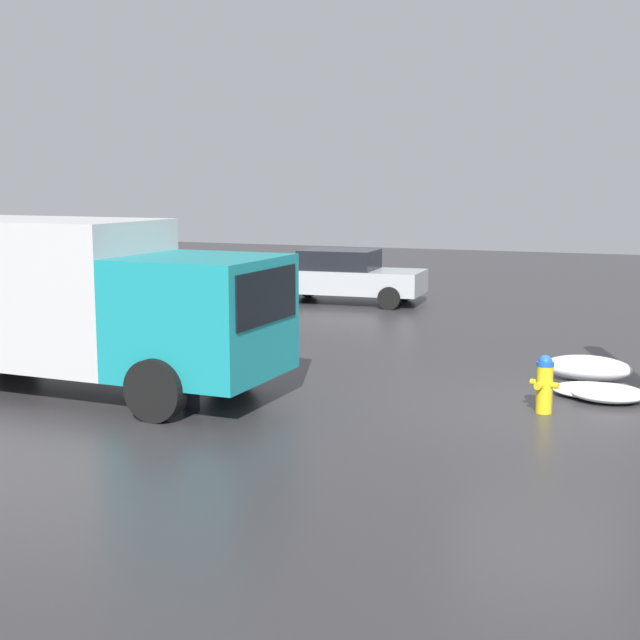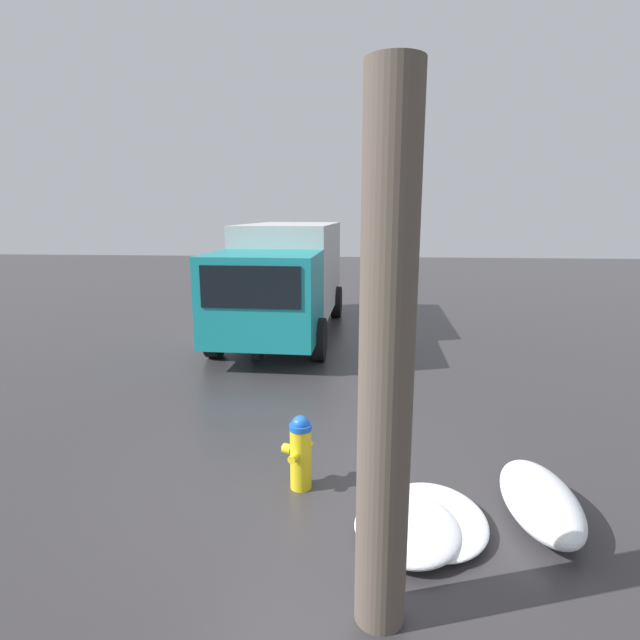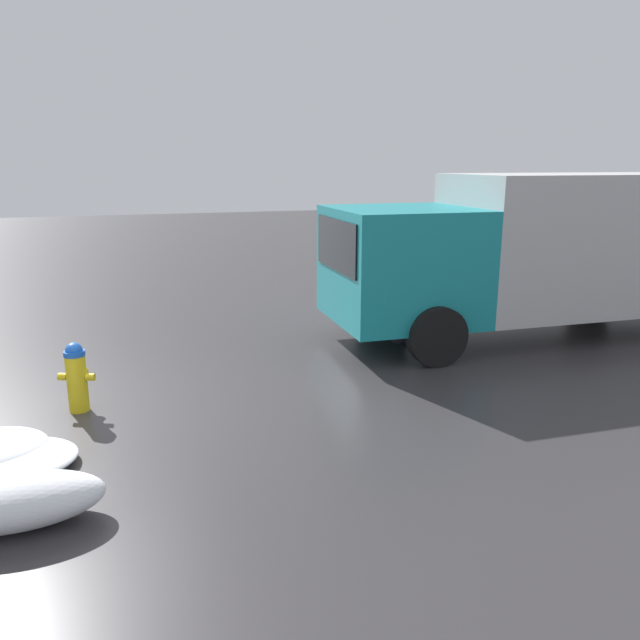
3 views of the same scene
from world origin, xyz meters
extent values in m
plane|color=#333033|center=(0.00, 0.00, 0.00)|extent=(60.00, 60.00, 0.00)
cylinder|color=yellow|center=(0.00, 0.00, 0.35)|extent=(0.24, 0.24, 0.70)
cylinder|color=blue|center=(0.00, 0.00, 0.73)|extent=(0.25, 0.25, 0.06)
sphere|color=blue|center=(0.00, 0.00, 0.76)|extent=(0.20, 0.20, 0.20)
cylinder|color=yellow|center=(0.06, 0.16, 0.43)|extent=(0.14, 0.13, 0.11)
cylinder|color=yellow|center=(-0.16, 0.06, 0.43)|extent=(0.13, 0.12, 0.09)
cylinder|color=yellow|center=(0.16, -0.06, 0.43)|extent=(0.13, 0.12, 0.09)
cylinder|color=brown|center=(-1.78, -0.82, 1.97)|extent=(0.38, 0.38, 3.94)
cylinder|color=brown|center=(-1.60, -0.82, 3.07)|extent=(0.44, 0.11, 0.35)
cube|color=teal|center=(4.87, 1.35, 1.34)|extent=(2.24, 2.30, 1.79)
cube|color=black|center=(3.78, 1.38, 1.70)|extent=(0.09, 1.87, 0.79)
cube|color=#BCBCBC|center=(8.31, 1.25, 1.60)|extent=(4.78, 2.37, 2.29)
cylinder|color=black|center=(4.95, 0.23, 0.45)|extent=(0.91, 0.31, 0.90)
cylinder|color=black|center=(5.02, 2.46, 0.45)|extent=(0.91, 0.31, 0.90)
cylinder|color=black|center=(9.46, 0.10, 0.45)|extent=(0.91, 0.31, 0.90)
cylinder|color=black|center=(9.53, 2.33, 0.45)|extent=(0.91, 0.31, 0.90)
cylinder|color=#23232D|center=(4.98, 1.54, 0.40)|extent=(0.25, 0.25, 0.80)
cylinder|color=#3F5947|center=(4.98, 1.54, 1.13)|extent=(0.37, 0.37, 0.66)
sphere|color=tan|center=(4.98, 1.54, 1.57)|extent=(0.22, 0.22, 0.22)
ellipsoid|color=white|center=(-0.39, -2.46, 0.21)|extent=(1.47, 0.69, 0.43)
ellipsoid|color=white|center=(-0.60, -1.37, 0.08)|extent=(1.31, 1.07, 0.16)
ellipsoid|color=white|center=(-0.82, -1.12, 0.12)|extent=(1.15, 1.01, 0.24)
camera|label=1|loc=(-1.58, 12.93, 3.35)|focal=50.00mm
camera|label=2|loc=(-5.06, -0.64, 3.03)|focal=28.00mm
camera|label=3|loc=(0.59, -7.62, 2.93)|focal=35.00mm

